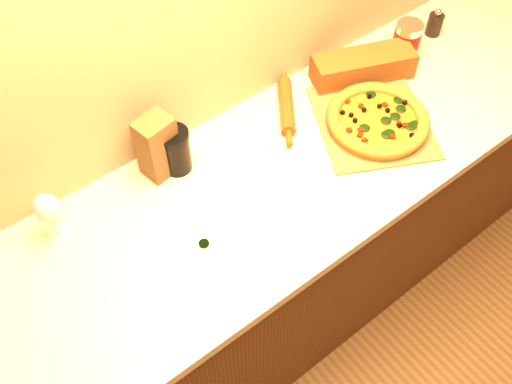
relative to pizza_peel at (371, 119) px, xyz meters
The scene contains 12 objects.
cabinet 0.64m from the pizza_peel, behind, with size 2.80×0.65×0.86m, color #43240E.
countertop 0.43m from the pizza_peel, behind, with size 2.84×0.68×0.04m, color #C0AD95.
pizza_peel is the anchor object (origin of this frame).
pizza 0.04m from the pizza_peel, 102.18° to the right, with size 0.34×0.34×0.05m.
bottle_cap 0.73m from the pizza_peel, behind, with size 0.03×0.03×0.01m, color black.
pepper_grinder 0.55m from the pizza_peel, 19.79° to the left, with size 0.06×0.06×0.11m.
rolling_pin 0.29m from the pizza_peel, 134.01° to the left, with size 0.23×0.30×0.05m.
coffee_canister 0.38m from the pizza_peel, 26.66° to the left, with size 0.10×0.10×0.13m.
bread_bag 0.22m from the pizza_peel, 54.69° to the left, with size 0.36×0.12×0.10m, color brown.
wine_glass 1.06m from the pizza_peel, 168.11° to the left, with size 0.07×0.07×0.18m.
paper_bag 0.72m from the pizza_peel, 159.94° to the left, with size 0.11×0.09×0.21m, color brown.
dark_jar 0.67m from the pizza_peel, 160.36° to the left, with size 0.10×0.10×0.15m.
Camera 1 is at (-0.71, 0.58, 2.28)m, focal length 40.00 mm.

